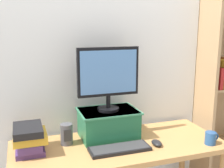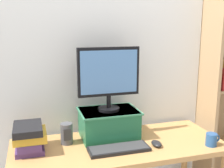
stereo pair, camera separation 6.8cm
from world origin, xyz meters
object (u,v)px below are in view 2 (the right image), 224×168
object	(u,v)px
riser_box	(109,123)
desk_speaker	(67,134)
computer_mouse	(157,144)
book_stack	(29,138)
desk	(119,155)
keyboard	(119,149)
coffee_mug	(212,140)
computer_monitor	(109,75)

from	to	relation	value
riser_box	desk_speaker	size ratio (longest dim) A/B	2.91
computer_mouse	book_stack	bearing A→B (deg)	169.01
desk	keyboard	world-z (taller)	keyboard
keyboard	desk	bearing A→B (deg)	72.04
desk	coffee_mug	xyz separation A→B (m)	(0.61, -0.21, 0.13)
computer_mouse	book_stack	distance (m)	0.86
computer_mouse	book_stack	xyz separation A→B (m)	(-0.84, 0.16, 0.08)
desk	coffee_mug	world-z (taller)	coffee_mug
desk	computer_monitor	size ratio (longest dim) A/B	3.23
desk	riser_box	bearing A→B (deg)	103.22
computer_mouse	desk_speaker	world-z (taller)	desk_speaker
coffee_mug	desk_speaker	distance (m)	1.01
keyboard	computer_monitor	bearing A→B (deg)	90.34
keyboard	coffee_mug	size ratio (longest dim) A/B	3.86
computer_mouse	coffee_mug	size ratio (longest dim) A/B	0.98
desk	coffee_mug	bearing A→B (deg)	-18.65
riser_box	computer_monitor	size ratio (longest dim) A/B	0.94
computer_monitor	book_stack	distance (m)	0.68
riser_box	computer_mouse	size ratio (longest dim) A/B	4.14
keyboard	coffee_mug	world-z (taller)	coffee_mug
riser_box	computer_monitor	distance (m)	0.36
riser_box	keyboard	distance (m)	0.26
riser_box	coffee_mug	bearing A→B (deg)	-28.50
riser_box	coffee_mug	distance (m)	0.73
book_stack	coffee_mug	bearing A→B (deg)	-12.27
desk	book_stack	distance (m)	0.63
coffee_mug	desk_speaker	world-z (taller)	desk_speaker
keyboard	computer_mouse	size ratio (longest dim) A/B	3.93
computer_monitor	coffee_mug	distance (m)	0.85
keyboard	book_stack	xyz separation A→B (m)	(-0.57, 0.16, 0.08)
computer_mouse	coffee_mug	world-z (taller)	coffee_mug
keyboard	desk_speaker	world-z (taller)	desk_speaker
book_stack	coffee_mug	xyz separation A→B (m)	(1.21, -0.26, -0.05)
computer_monitor	computer_mouse	bearing A→B (deg)	-42.17
coffee_mug	desk_speaker	size ratio (longest dim) A/B	0.71
riser_box	coffee_mug	size ratio (longest dim) A/B	4.07
desk	riser_box	xyz separation A→B (m)	(-0.03, 0.14, 0.20)
computer_monitor	desk_speaker	bearing A→B (deg)	-174.90
keyboard	book_stack	size ratio (longest dim) A/B	1.62
computer_mouse	keyboard	bearing A→B (deg)	178.71
desk_speaker	coffee_mug	bearing A→B (deg)	-18.41
computer_mouse	desk_speaker	xyz separation A→B (m)	(-0.59, 0.22, 0.06)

